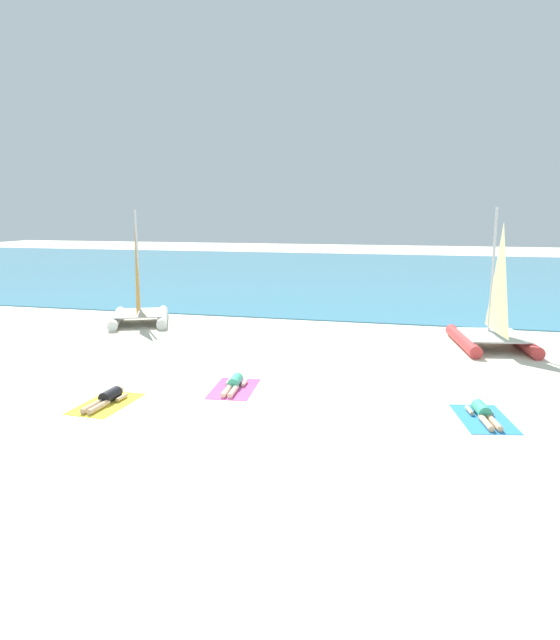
% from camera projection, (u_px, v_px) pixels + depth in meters
% --- Properties ---
extents(ground_plane, '(120.00, 120.00, 0.00)m').
position_uv_depth(ground_plane, '(309.00, 328.00, 23.27)').
color(ground_plane, beige).
extents(ocean_water, '(120.00, 40.00, 0.05)m').
position_uv_depth(ocean_water, '(365.00, 273.00, 43.75)').
color(ocean_water, teal).
rests_on(ocean_water, ground).
extents(sailboat_white, '(3.63, 4.27, 4.74)m').
position_uv_depth(sailboat_white, '(139.00, 307.00, 24.09)').
color(sailboat_white, white).
rests_on(sailboat_white, ground).
extents(sailboat_red, '(2.97, 4.05, 4.82)m').
position_uv_depth(sailboat_red, '(493.00, 327.00, 19.73)').
color(sailboat_red, '#CC3838').
rests_on(sailboat_red, ground).
extents(towel_left, '(1.16, 1.93, 0.01)m').
position_uv_depth(towel_left, '(106.00, 404.00, 14.02)').
color(towel_left, yellow).
rests_on(towel_left, ground).
extents(sunbather_left, '(0.55, 1.56, 0.30)m').
position_uv_depth(sunbather_left, '(107.00, 398.00, 14.06)').
color(sunbather_left, black).
rests_on(sunbather_left, towel_left).
extents(towel_middle, '(1.30, 2.01, 0.01)m').
position_uv_depth(towel_middle, '(234.00, 389.00, 15.21)').
color(towel_middle, '#D84C99').
rests_on(towel_middle, ground).
extents(sunbather_middle, '(0.58, 1.57, 0.30)m').
position_uv_depth(sunbather_middle, '(234.00, 383.00, 15.25)').
color(sunbather_middle, '#3FB28C').
rests_on(sunbather_middle, towel_middle).
extents(towel_right, '(1.47, 2.09, 0.01)m').
position_uv_depth(towel_right, '(484.00, 419.00, 13.00)').
color(towel_right, '#338CD8').
rests_on(towel_right, ground).
extents(sunbather_right, '(0.72, 1.56, 0.30)m').
position_uv_depth(sunbather_right, '(483.00, 412.00, 13.04)').
color(sunbather_right, '#3FB28C').
rests_on(sunbather_right, towel_right).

